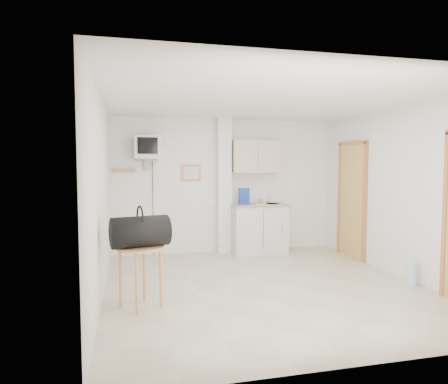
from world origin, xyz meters
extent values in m
plane|color=#B3A991|center=(0.00, 0.00, 0.00)|extent=(4.50, 4.50, 0.00)
cube|color=white|center=(0.00, 2.25, 1.25)|extent=(4.20, 0.04, 2.50)
cube|color=white|center=(0.00, -2.25, 1.25)|extent=(4.20, 0.04, 2.50)
cube|color=white|center=(-2.10, 0.00, 1.25)|extent=(0.04, 4.50, 2.50)
cube|color=white|center=(2.10, 0.00, 1.25)|extent=(0.04, 4.50, 2.50)
cube|color=white|center=(0.00, 0.00, 2.50)|extent=(4.20, 4.50, 0.04)
cube|color=white|center=(-0.05, 2.14, 1.25)|extent=(0.25, 0.22, 2.50)
cube|color=#D47A4A|center=(-0.65, 2.23, 1.50)|extent=(0.36, 0.03, 0.30)
cube|color=silver|center=(-0.65, 2.22, 1.50)|extent=(0.28, 0.01, 0.22)
cube|color=#B47747|center=(-1.85, 2.22, 1.55)|extent=(0.40, 0.05, 0.06)
cube|color=white|center=(-0.32, 2.24, 0.95)|extent=(0.15, 0.02, 0.08)
cylinder|color=#B47747|center=(-2.00, 2.16, 1.54)|extent=(0.02, 0.08, 0.02)
cylinder|color=#B47747|center=(-1.85, 2.16, 1.54)|extent=(0.02, 0.08, 0.02)
cylinder|color=#B47747|center=(-1.70, 2.16, 1.54)|extent=(0.02, 0.08, 0.02)
cube|color=#AC7844|center=(2.08, 1.25, 1.00)|extent=(0.04, 0.75, 2.00)
cube|color=brown|center=(2.07, 1.25, 1.00)|extent=(0.06, 0.87, 2.06)
cube|color=silver|center=(0.58, 1.98, 0.44)|extent=(1.00, 0.55, 0.88)
cube|color=gray|center=(0.58, 1.98, 0.90)|extent=(1.03, 0.58, 0.04)
cylinder|color=#B7B7BA|center=(0.83, 1.98, 0.90)|extent=(0.30, 0.30, 0.05)
cylinder|color=#B7B7BA|center=(0.83, 2.12, 1.00)|extent=(0.02, 0.02, 0.16)
cylinder|color=#B7B7BA|center=(0.83, 2.06, 1.07)|extent=(0.02, 0.13, 0.02)
cube|color=#B6A390|center=(0.55, 2.09, 1.80)|extent=(0.90, 0.32, 0.60)
cube|color=#16369E|center=(0.32, 2.04, 1.06)|extent=(0.19, 0.07, 0.29)
cylinder|color=white|center=(0.58, 1.89, 0.93)|extent=(0.22, 0.22, 0.01)
sphere|color=tan|center=(0.58, 1.89, 0.97)|extent=(0.11, 0.11, 0.11)
cube|color=slate|center=(-1.45, 2.09, 1.73)|extent=(0.36, 0.32, 0.02)
cube|color=slate|center=(-1.45, 2.22, 1.65)|extent=(0.10, 0.06, 0.20)
cube|color=silver|center=(-1.45, 2.02, 1.95)|extent=(0.44, 0.42, 0.40)
cube|color=black|center=(-1.45, 1.80, 1.97)|extent=(0.34, 0.02, 0.28)
cylinder|color=black|center=(-1.35, 2.23, 0.86)|extent=(0.01, 0.01, 1.73)
cylinder|color=#B47747|center=(-1.65, -0.44, 0.70)|extent=(0.55, 0.55, 0.03)
cylinder|color=#B47747|center=(-1.42, -0.49, 0.34)|extent=(0.04, 0.04, 0.69)
cylinder|color=#B47747|center=(-1.60, -0.21, 0.34)|extent=(0.04, 0.04, 0.69)
cylinder|color=#B47747|center=(-1.88, -0.39, 0.34)|extent=(0.04, 0.04, 0.69)
cylinder|color=#B47747|center=(-1.70, -0.67, 0.34)|extent=(0.04, 0.04, 0.69)
cylinder|color=black|center=(-1.65, -0.49, 0.89)|extent=(0.70, 0.49, 0.35)
torus|color=black|center=(-1.65, -0.49, 1.06)|extent=(0.08, 0.26, 0.27)
cylinder|color=#B0D7F4|center=(1.98, -0.46, 0.17)|extent=(0.12, 0.12, 0.33)
cylinder|color=#B0D7F4|center=(1.98, -0.46, 0.35)|extent=(0.04, 0.04, 0.04)
camera|label=1|loc=(-1.76, -5.07, 1.66)|focal=32.00mm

